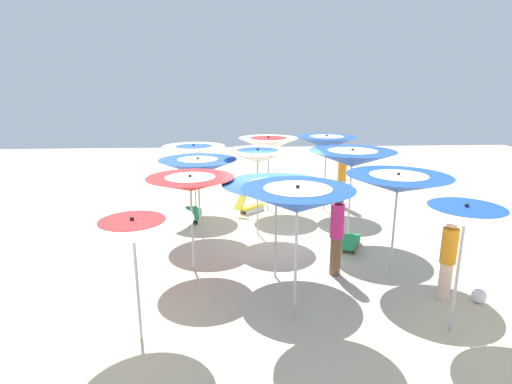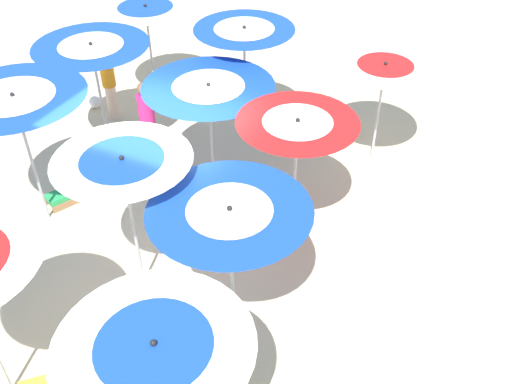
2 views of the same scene
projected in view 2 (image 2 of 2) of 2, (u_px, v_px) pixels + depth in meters
ground at (170, 227)px, 10.26m from camera, size 36.68×36.68×0.04m
beach_umbrella_2 at (156, 355)px, 5.71m from camera, size 2.02×2.02×2.29m
beach_umbrella_3 at (16, 108)px, 9.00m from camera, size 2.27×2.27×2.54m
beach_umbrella_4 at (124, 169)px, 7.78m from camera, size 1.90×1.90×2.48m
beach_umbrella_5 at (230, 222)px, 7.37m from camera, size 2.13×2.13×2.24m
beach_umbrella_6 at (92, 54)px, 10.79m from camera, size 2.17×2.17×2.37m
beach_umbrella_7 at (209, 96)px, 9.96m from camera, size 2.30×2.30×2.19m
beach_umbrella_8 at (297, 130)px, 8.94m from camera, size 1.92×1.92×2.25m
beach_umbrella_9 at (146, 14)px, 12.39m from camera, size 2.05×2.05×2.31m
beach_umbrella_10 at (244, 39)px, 11.02m from camera, size 1.94×1.94×2.52m
beach_umbrella_11 at (384, 73)px, 10.64m from camera, size 1.92×1.92×2.15m
lounger_0 at (62, 380)px, 7.59m from camera, size 1.06×1.05×0.66m
lounger_2 at (76, 189)px, 10.74m from camera, size 0.84×1.28×0.54m
beachgoer_1 at (148, 125)px, 10.96m from camera, size 0.30×0.30×1.89m
beachgoer_2 at (109, 81)px, 12.53m from camera, size 0.30×0.30×1.71m
beach_ball at (95, 102)px, 13.33m from camera, size 0.28×0.28×0.28m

